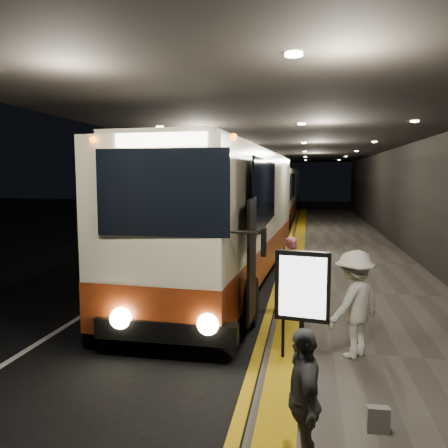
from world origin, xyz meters
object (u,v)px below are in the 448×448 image
(passenger_waiting_grey, at_px, (303,400))
(passenger_boarding, at_px, (293,271))
(coach_second, at_px, (275,197))
(bag_polka, at_px, (378,420))
(stanchion_post, at_px, (283,322))
(info_sign, at_px, (302,289))
(coach_main, at_px, (229,220))
(passenger_waiting_white, at_px, (354,304))
(coach_third, at_px, (282,191))

(passenger_waiting_grey, bearing_deg, passenger_boarding, 172.97)
(passenger_boarding, bearing_deg, coach_second, 30.29)
(passenger_boarding, xyz_separation_m, bag_polka, (1.17, -5.09, -0.64))
(coach_second, height_order, stanchion_post, coach_second)
(bag_polka, relative_size, stanchion_post, 0.26)
(bag_polka, height_order, info_sign, info_sign)
(coach_main, distance_m, passenger_boarding, 3.43)
(bag_polka, bearing_deg, passenger_waiting_white, 91.62)
(passenger_waiting_grey, xyz_separation_m, stanchion_post, (-0.35, 2.77, -0.15))
(bag_polka, distance_m, stanchion_post, 2.34)
(coach_second, distance_m, stanchion_post, 22.58)
(coach_third, bearing_deg, bag_polka, -82.81)
(coach_second, bearing_deg, info_sign, -83.88)
(passenger_boarding, distance_m, info_sign, 3.39)
(passenger_waiting_grey, relative_size, info_sign, 0.82)
(coach_third, xyz_separation_m, bag_polka, (3.15, -35.67, -1.49))
(coach_second, bearing_deg, stanchion_post, -84.60)
(coach_main, relative_size, bag_polka, 39.81)
(coach_main, relative_size, info_sign, 6.78)
(coach_second, relative_size, coach_third, 0.96)
(coach_main, relative_size, coach_third, 1.04)
(coach_main, bearing_deg, info_sign, -66.59)
(coach_second, distance_m, info_sign, 22.79)
(info_sign, height_order, stanchion_post, info_sign)
(bag_polka, bearing_deg, stanchion_post, 122.10)
(coach_main, height_order, bag_polka, coach_main)
(coach_main, bearing_deg, passenger_waiting_grey, -72.19)
(coach_third, bearing_deg, coach_main, -87.91)
(passenger_boarding, xyz_separation_m, info_sign, (0.25, -3.35, 0.44))
(coach_third, xyz_separation_m, passenger_boarding, (1.98, -30.58, -0.85))
(coach_second, xyz_separation_m, info_sign, (2.06, -22.69, -0.34))
(passenger_waiting_white, bearing_deg, coach_main, -108.15)
(passenger_waiting_grey, bearing_deg, coach_second, 174.85)
(coach_second, distance_m, passenger_waiting_grey, 25.36)
(coach_main, height_order, stanchion_post, coach_main)
(coach_third, xyz_separation_m, passenger_waiting_grey, (2.28, -36.49, -0.89))
(passenger_waiting_grey, xyz_separation_m, bag_polka, (0.87, 0.82, -0.59))
(coach_second, xyz_separation_m, passenger_waiting_white, (2.92, -22.20, -0.68))
(coach_main, height_order, info_sign, coach_main)
(coach_third, distance_m, bag_polka, 35.84)
(stanchion_post, bearing_deg, bag_polka, -57.90)
(coach_third, relative_size, info_sign, 6.51)
(coach_second, height_order, coach_third, coach_third)
(passenger_waiting_white, distance_m, passenger_waiting_grey, 3.16)
(bag_polka, bearing_deg, passenger_boarding, 102.92)
(passenger_boarding, height_order, passenger_waiting_grey, passenger_boarding)
(coach_main, xyz_separation_m, stanchion_post, (1.96, -5.78, -1.10))
(coach_main, distance_m, passenger_waiting_grey, 8.90)
(stanchion_post, bearing_deg, coach_second, 94.48)
(passenger_boarding, distance_m, bag_polka, 5.26)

